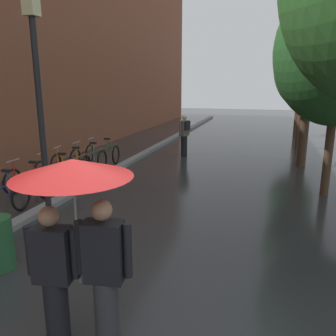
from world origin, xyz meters
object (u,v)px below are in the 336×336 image
(street_tree_4, at_px, (301,66))
(street_lamp_post, at_px, (39,100))
(parked_bicycle_4, at_px, (89,159))
(street_tree_3, at_px, (306,53))
(parked_bicycle_1, at_px, (29,182))
(parked_bicycle_2, at_px, (57,172))
(parked_bicycle_3, at_px, (71,165))
(couple_under_umbrella, at_px, (76,226))
(parked_bicycle_5, at_px, (103,153))
(pedestrian_walking_midground, at_px, (184,134))
(parked_bicycle_0, at_px, (2,193))
(street_tree_2, at_px, (310,67))

(street_tree_4, height_order, street_lamp_post, street_tree_4)
(parked_bicycle_4, bearing_deg, street_tree_3, 40.51)
(parked_bicycle_1, distance_m, parked_bicycle_2, 1.12)
(street_tree_4, bearing_deg, parked_bicycle_4, -125.96)
(parked_bicycle_3, height_order, couple_under_umbrella, couple_under_umbrella)
(parked_bicycle_5, bearing_deg, pedestrian_walking_midground, 40.58)
(street_lamp_post, bearing_deg, parked_bicycle_4, 109.22)
(street_tree_4, relative_size, parked_bicycle_2, 4.72)
(pedestrian_walking_midground, bearing_deg, street_tree_3, 33.01)
(parked_bicycle_0, relative_size, couple_under_umbrella, 0.53)
(street_tree_4, bearing_deg, couple_under_umbrella, -100.95)
(parked_bicycle_3, xyz_separation_m, parked_bicycle_5, (0.13, 1.93, 0.00))
(parked_bicycle_1, xyz_separation_m, parked_bicycle_5, (0.08, 4.02, 0.00))
(parked_bicycle_2, height_order, street_lamp_post, street_lamp_post)
(street_tree_2, height_order, parked_bicycle_4, street_tree_2)
(street_tree_3, relative_size, couple_under_umbrella, 2.64)
(parked_bicycle_3, xyz_separation_m, street_lamp_post, (1.65, -3.52, 2.17))
(street_tree_2, xyz_separation_m, parked_bicycle_4, (-7.05, -2.48, -3.03))
(street_lamp_post, bearing_deg, parked_bicycle_2, 120.78)
(parked_bicycle_0, distance_m, parked_bicycle_3, 3.03)
(street_tree_3, relative_size, parked_bicycle_3, 4.87)
(parked_bicycle_1, relative_size, parked_bicycle_3, 0.94)
(street_tree_3, xyz_separation_m, parked_bicycle_1, (-7.25, -9.21, -3.77))
(street_tree_4, xyz_separation_m, parked_bicycle_1, (-7.43, -13.23, -3.47))
(street_tree_4, bearing_deg, pedestrian_walking_midground, -124.28)
(parked_bicycle_1, height_order, pedestrian_walking_midground, pedestrian_walking_midground)
(street_tree_3, relative_size, parked_bicycle_1, 5.15)
(street_lamp_post, bearing_deg, parked_bicycle_1, 138.19)
(parked_bicycle_0, xyz_separation_m, parked_bicycle_2, (0.10, 2.06, 0.00))
(street_lamp_post, distance_m, pedestrian_walking_midground, 7.90)
(parked_bicycle_2, bearing_deg, parked_bicycle_0, -92.65)
(parked_bicycle_3, bearing_deg, parked_bicycle_1, -88.65)
(pedestrian_walking_midground, bearing_deg, parked_bicycle_0, -110.39)
(street_tree_2, distance_m, street_tree_3, 3.76)
(street_tree_3, relative_size, street_lamp_post, 1.29)
(street_tree_3, height_order, parked_bicycle_5, street_tree_3)
(couple_under_umbrella, bearing_deg, parked_bicycle_1, 133.18)
(street_tree_2, xyz_separation_m, pedestrian_walking_midground, (-4.44, 0.69, -2.52))
(parked_bicycle_3, height_order, parked_bicycle_4, same)
(parked_bicycle_3, bearing_deg, parked_bicycle_4, 84.63)
(street_tree_2, relative_size, street_lamp_post, 1.12)
(parked_bicycle_1, xyz_separation_m, parked_bicycle_4, (0.04, 3.05, 0.00))
(parked_bicycle_0, height_order, parked_bicycle_5, same)
(pedestrian_walking_midground, bearing_deg, street_tree_2, -8.84)
(street_tree_3, xyz_separation_m, street_lamp_post, (-5.65, -10.64, -1.60))
(street_tree_2, distance_m, parked_bicycle_0, 10.07)
(street_tree_2, bearing_deg, couple_under_umbrella, -107.25)
(parked_bicycle_1, relative_size, pedestrian_walking_midground, 0.65)
(street_tree_2, distance_m, parked_bicycle_2, 8.82)
(street_tree_3, height_order, street_tree_4, street_tree_3)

